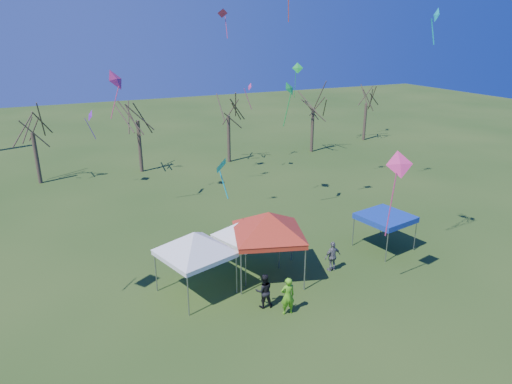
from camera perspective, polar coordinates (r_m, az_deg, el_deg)
ground at (r=22.23m, az=5.60°, el=-13.52°), size 140.00×140.00×0.00m
tree_1 at (r=41.03m, az=-26.48°, el=8.72°), size 3.42×3.42×7.54m
tree_2 at (r=41.34m, az=-14.79°, el=10.88°), size 3.71×3.71×8.18m
tree_3 at (r=43.36m, az=-3.53°, el=11.57°), size 3.59×3.59×7.91m
tree_4 at (r=47.52m, az=7.24°, el=12.14°), size 3.58×3.58×7.89m
tree_5 at (r=54.05m, az=13.75°, el=12.28°), size 3.39×3.39×7.46m
tent_white_west at (r=21.63m, az=-7.73°, el=-5.51°), size 4.03×4.03×3.71m
tent_white_mid at (r=23.73m, az=-1.24°, el=-3.85°), size 3.53×3.53×3.31m
tent_red at (r=22.71m, az=1.58°, el=-3.09°), size 4.50×4.50×4.16m
tent_blue at (r=27.29m, az=15.88°, el=-3.13°), size 3.08×3.08×2.09m
person_green at (r=20.94m, az=3.98°, el=-12.82°), size 0.70×0.50×1.81m
person_dark at (r=21.38m, az=1.01°, el=-12.24°), size 0.94×0.81×1.67m
person_grey at (r=24.64m, az=9.54°, el=-7.94°), size 1.00×0.46×1.67m
kite_11 at (r=31.31m, az=-17.10°, el=13.28°), size 1.57×1.62×3.15m
kite_22 at (r=38.84m, az=-0.85°, el=12.85°), size 0.73×0.70×2.31m
kite_5 at (r=21.37m, az=17.52°, el=3.19°), size 1.45×1.07×4.20m
kite_9 at (r=23.85m, az=21.55°, el=19.76°), size 0.38×0.64×1.63m
kite_1 at (r=21.95m, az=-4.42°, el=3.28°), size 1.09×1.05×2.21m
kite_19 at (r=40.16m, az=-4.19°, el=21.34°), size 0.94×0.68×2.34m
kite_17 at (r=29.54m, az=4.22°, el=12.69°), size 1.08×0.94×2.84m
kite_13 at (r=37.29m, az=-20.07°, el=8.93°), size 0.68×0.98×2.38m
kite_12 at (r=45.09m, az=5.22°, el=15.11°), size 1.15×0.78×3.34m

